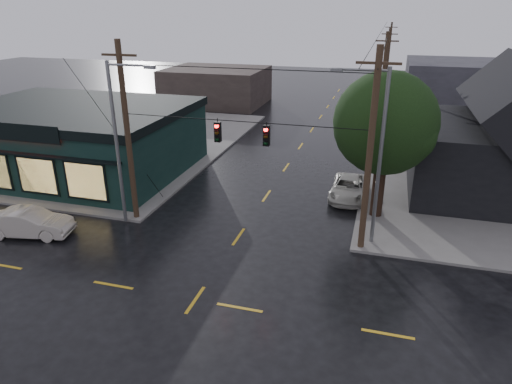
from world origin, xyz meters
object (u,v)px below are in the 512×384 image
(corner_tree, at_px, (385,124))
(utility_pole_nw, at_px, (137,219))
(sedan_cream, at_px, (29,223))
(suv_silver, at_px, (349,188))
(utility_pole_ne, at_px, (360,249))

(corner_tree, height_order, utility_pole_nw, corner_tree)
(utility_pole_nw, xyz_separation_m, sedan_cream, (-4.52, -3.48, 0.76))
(utility_pole_nw, distance_m, suv_silver, 13.52)
(utility_pole_nw, relative_size, suv_silver, 2.11)
(utility_pole_ne, distance_m, suv_silver, 6.87)
(utility_pole_nw, xyz_separation_m, utility_pole_ne, (13.00, 0.00, 0.00))
(utility_pole_ne, bearing_deg, utility_pole_nw, 180.00)
(utility_pole_ne, bearing_deg, corner_tree, 82.24)
(corner_tree, height_order, suv_silver, corner_tree)
(sedan_cream, bearing_deg, utility_pole_ne, -90.34)
(corner_tree, distance_m, utility_pole_ne, 7.06)
(utility_pole_ne, height_order, sedan_cream, utility_pole_ne)
(corner_tree, xyz_separation_m, utility_pole_ne, (-0.57, -4.17, -5.67))
(utility_pole_ne, xyz_separation_m, sedan_cream, (-17.52, -3.48, 0.76))
(corner_tree, relative_size, utility_pole_ne, 0.83)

